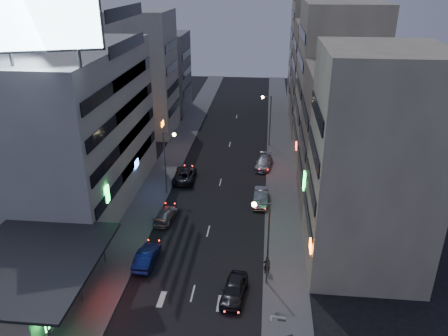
# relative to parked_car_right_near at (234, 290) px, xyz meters

# --- Properties ---
(ground) EXTENTS (180.00, 180.00, 0.00)m
(ground) POSITION_rel_parked_car_right_near_xyz_m (-3.59, -3.91, -0.79)
(ground) COLOR black
(ground) RESTS_ON ground
(sidewalk_left) EXTENTS (4.00, 120.00, 0.12)m
(sidewalk_left) POSITION_rel_parked_car_right_near_xyz_m (-11.59, 26.09, -0.73)
(sidewalk_left) COLOR #4C4C4F
(sidewalk_left) RESTS_ON ground
(sidewalk_right) EXTENTS (4.00, 120.00, 0.12)m
(sidewalk_right) POSITION_rel_parked_car_right_near_xyz_m (4.41, 26.09, -0.73)
(sidewalk_right) COLOR #4C4C4F
(sidewalk_right) RESTS_ON ground
(food_court) EXTENTS (11.00, 13.00, 3.88)m
(food_court) POSITION_rel_parked_car_right_near_xyz_m (-17.49, -1.91, 1.20)
(food_court) COLOR beige
(food_court) RESTS_ON ground
(white_building) EXTENTS (14.00, 24.00, 18.00)m
(white_building) POSITION_rel_parked_car_right_near_xyz_m (-20.59, 16.09, 8.21)
(white_building) COLOR #B9B9B4
(white_building) RESTS_ON ground
(shophouse_near) EXTENTS (10.00, 11.00, 20.00)m
(shophouse_near) POSITION_rel_parked_car_right_near_xyz_m (11.41, 6.59, 9.21)
(shophouse_near) COLOR beige
(shophouse_near) RESTS_ON ground
(shophouse_mid) EXTENTS (11.00, 12.00, 16.00)m
(shophouse_mid) POSITION_rel_parked_car_right_near_xyz_m (11.91, 18.09, 7.21)
(shophouse_mid) COLOR gray
(shophouse_mid) RESTS_ON ground
(shophouse_far) EXTENTS (10.00, 14.00, 22.00)m
(shophouse_far) POSITION_rel_parked_car_right_near_xyz_m (11.41, 31.09, 10.21)
(shophouse_far) COLOR beige
(shophouse_far) RESTS_ON ground
(far_left_a) EXTENTS (11.00, 10.00, 20.00)m
(far_left_a) POSITION_rel_parked_car_right_near_xyz_m (-19.09, 41.09, 9.21)
(far_left_a) COLOR #B9B9B4
(far_left_a) RESTS_ON ground
(far_left_b) EXTENTS (12.00, 10.00, 15.00)m
(far_left_b) POSITION_rel_parked_car_right_near_xyz_m (-19.59, 54.09, 6.71)
(far_left_b) COLOR gray
(far_left_b) RESTS_ON ground
(far_right_a) EXTENTS (11.00, 12.00, 18.00)m
(far_right_a) POSITION_rel_parked_car_right_near_xyz_m (11.91, 46.09, 8.21)
(far_right_a) COLOR gray
(far_right_a) RESTS_ON ground
(far_right_b) EXTENTS (12.00, 12.00, 24.00)m
(far_right_b) POSITION_rel_parked_car_right_near_xyz_m (12.41, 60.09, 11.21)
(far_right_b) COLOR beige
(far_right_b) RESTS_ON ground
(billboard) EXTENTS (9.52, 3.75, 6.20)m
(billboard) POSITION_rel_parked_car_right_near_xyz_m (-16.58, 6.06, 20.87)
(billboard) COLOR #595B60
(billboard) RESTS_ON white_building
(street_lamp_right_near) EXTENTS (1.60, 0.44, 8.02)m
(street_lamp_right_near) POSITION_rel_parked_car_right_near_xyz_m (2.32, 2.09, 4.58)
(street_lamp_right_near) COLOR #595B60
(street_lamp_right_near) RESTS_ON sidewalk_right
(street_lamp_left) EXTENTS (1.60, 0.44, 8.02)m
(street_lamp_left) POSITION_rel_parked_car_right_near_xyz_m (-9.49, 18.09, 4.58)
(street_lamp_left) COLOR #595B60
(street_lamp_left) RESTS_ON sidewalk_left
(street_lamp_right_far) EXTENTS (1.60, 0.44, 8.02)m
(street_lamp_right_far) POSITION_rel_parked_car_right_near_xyz_m (2.32, 36.09, 4.58)
(street_lamp_right_far) COLOR #595B60
(street_lamp_right_far) RESTS_ON sidewalk_right
(parked_car_right_near) EXTENTS (2.46, 4.83, 1.58)m
(parked_car_right_near) POSITION_rel_parked_car_right_near_xyz_m (0.00, 0.00, 0.00)
(parked_car_right_near) COLOR #222326
(parked_car_right_near) RESTS_ON ground
(parked_car_right_mid) EXTENTS (1.78, 4.84, 1.58)m
(parked_car_right_mid) POSITION_rel_parked_car_right_near_xyz_m (1.86, 16.88, 0.00)
(parked_car_right_mid) COLOR #92959A
(parked_car_right_mid) RESTS_ON ground
(parked_car_left) EXTENTS (2.92, 5.92, 1.62)m
(parked_car_left) POSITION_rel_parked_car_right_near_xyz_m (-8.38, 22.35, 0.02)
(parked_car_left) COLOR #222227
(parked_car_left) RESTS_ON ground
(parked_car_right_far) EXTENTS (2.70, 5.35, 1.49)m
(parked_car_right_far) POSITION_rel_parked_car_right_near_xyz_m (2.01, 27.52, -0.04)
(parked_car_right_far) COLOR #A2A4AA
(parked_car_right_far) RESTS_ON ground
(road_car_blue) EXTENTS (1.77, 4.69, 1.53)m
(road_car_blue) POSITION_rel_parked_car_right_near_xyz_m (-8.59, 3.85, -0.02)
(road_car_blue) COLOR navy
(road_car_blue) RESTS_ON ground
(road_car_silver) EXTENTS (2.36, 4.78, 1.34)m
(road_car_silver) POSITION_rel_parked_car_right_near_xyz_m (-8.59, 11.89, -0.12)
(road_car_silver) COLOR #9DA0A5
(road_car_silver) RESTS_ON ground
(person) EXTENTS (0.72, 0.53, 1.81)m
(person) POSITION_rel_parked_car_right_near_xyz_m (2.71, 3.39, 0.24)
(person) COLOR black
(person) RESTS_ON sidewalk_right
(scooter_black_b) EXTENTS (1.23, 1.83, 1.07)m
(scooter_black_b) POSITION_rel_parked_car_right_near_xyz_m (4.77, -3.86, -0.13)
(scooter_black_b) COLOR black
(scooter_black_b) RESTS_ON sidewalk_right
(scooter_silver_b) EXTENTS (0.79, 1.88, 1.12)m
(scooter_silver_b) POSITION_rel_parked_car_right_near_xyz_m (4.33, -2.12, -0.11)
(scooter_silver_b) COLOR #A6A9AE
(scooter_silver_b) RESTS_ON sidewalk_right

